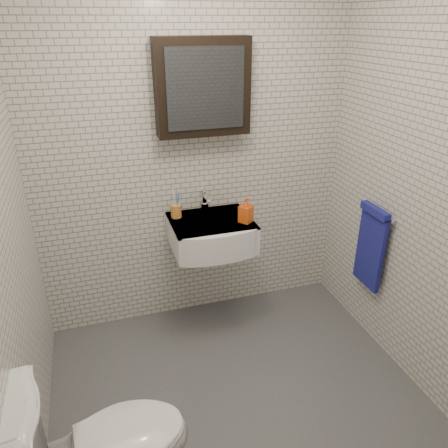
% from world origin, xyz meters
% --- Properties ---
extents(ground, '(2.20, 2.00, 0.01)m').
position_xyz_m(ground, '(0.00, 0.00, 0.01)').
color(ground, '#4F5257').
rests_on(ground, ground).
extents(room_shell, '(2.22, 2.02, 2.51)m').
position_xyz_m(room_shell, '(0.00, 0.00, 1.47)').
color(room_shell, silver).
rests_on(room_shell, ground).
extents(washbasin, '(0.55, 0.50, 0.20)m').
position_xyz_m(washbasin, '(0.05, 0.73, 0.76)').
color(washbasin, white).
rests_on(washbasin, room_shell).
extents(faucet, '(0.06, 0.20, 0.15)m').
position_xyz_m(faucet, '(0.05, 0.93, 0.92)').
color(faucet, silver).
rests_on(faucet, washbasin).
extents(mirror_cabinet, '(0.60, 0.15, 0.60)m').
position_xyz_m(mirror_cabinet, '(0.05, 0.93, 1.70)').
color(mirror_cabinet, black).
rests_on(mirror_cabinet, room_shell).
extents(towel_rail, '(0.09, 0.30, 0.58)m').
position_xyz_m(towel_rail, '(1.04, 0.35, 0.72)').
color(towel_rail, silver).
rests_on(towel_rail, room_shell).
extents(toothbrush_cup, '(0.09, 0.09, 0.20)m').
position_xyz_m(toothbrush_cup, '(-0.16, 0.89, 0.90)').
color(toothbrush_cup, orange).
rests_on(toothbrush_cup, washbasin).
extents(soap_bottle, '(0.11, 0.11, 0.17)m').
position_xyz_m(soap_bottle, '(0.27, 0.68, 0.94)').
color(soap_bottle, orange).
rests_on(soap_bottle, washbasin).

